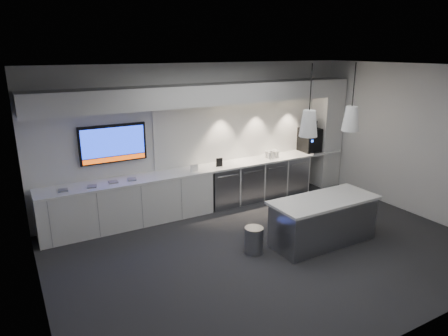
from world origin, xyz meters
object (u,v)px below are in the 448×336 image
bin (254,240)px  coffee_machine (310,139)px  island (323,221)px  wall_tv (113,144)px

bin → coffee_machine: 3.80m
coffee_machine → island: bearing=-123.9°
bin → coffee_machine: (2.98, 2.14, 0.98)m
bin → wall_tv: bearing=124.0°
island → coffee_machine: (1.74, 2.42, 0.80)m
wall_tv → coffee_machine: wall_tv is taller
wall_tv → bin: (1.61, -2.39, -1.34)m
bin → coffee_machine: size_ratio=0.59×
island → wall_tv: bearing=136.7°
island → coffee_machine: bearing=54.0°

